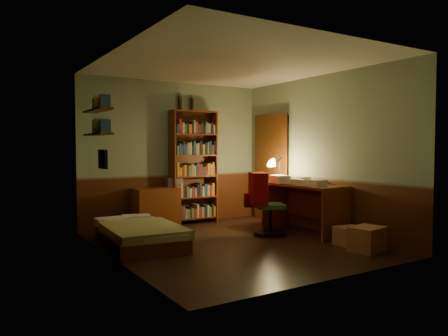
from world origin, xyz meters
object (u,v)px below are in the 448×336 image
mini_stereo (173,182)px  cardboard_box_b (349,236)px  cardboard_box_a (367,239)px  dresser (156,208)px  bed (139,227)px  bookshelf (194,167)px  office_chair (270,205)px  desk_lamp (280,164)px  desk (303,208)px

mini_stereo → cardboard_box_b: 3.25m
cardboard_box_a → cardboard_box_b: cardboard_box_a is taller
dresser → mini_stereo: size_ratio=2.71×
bed → bookshelf: bearing=44.0°
dresser → office_chair: size_ratio=0.81×
dresser → bookshelf: bearing=3.5°
mini_stereo → bookshelf: size_ratio=0.14×
office_chair → cardboard_box_b: 1.33m
dresser → office_chair: 2.03m
desk_lamp → office_chair: desk_lamp is taller
desk → bed: bearing=167.9°
desk_lamp → cardboard_box_b: 2.00m
desk → office_chair: (-0.58, 0.14, 0.08)m
desk → cardboard_box_b: desk is taller
bookshelf → cardboard_box_b: 3.12m
bed → desk_lamp: 2.84m
mini_stereo → cardboard_box_b: size_ratio=0.78×
office_chair → cardboard_box_b: bearing=-40.6°
mini_stereo → desk_lamp: 1.94m
desk → cardboard_box_a: (-0.15, -1.44, -0.24)m
dresser → cardboard_box_b: dresser is taller
bookshelf → cardboard_box_a: bearing=-72.2°
bed → cardboard_box_a: bearing=-33.0°
cardboard_box_a → mini_stereo: bearing=112.8°
bookshelf → cardboard_box_a: size_ratio=4.64×
desk → office_chair: bearing=166.6°
bed → desk: 2.69m
bookshelf → cardboard_box_b: bookshelf is taller
mini_stereo → desk: 2.38m
bookshelf → cardboard_box_b: size_ratio=5.58×
dresser → cardboard_box_b: 3.28m
desk_lamp → mini_stereo: bearing=143.9°
bed → mini_stereo: 1.75m
dresser → cardboard_box_a: 3.58m
dresser → bookshelf: (0.79, 0.08, 0.69)m
bookshelf → cardboard_box_b: (1.07, -2.79, -0.91)m
desk → mini_stereo: bearing=130.0°
dresser → desk: bearing=-44.1°
cardboard_box_a → desk: bearing=84.1°
dresser → desk: 2.53m
bookshelf → desk_lamp: 1.58m
bed → mini_stereo: (1.12, 1.23, 0.52)m
bed → bookshelf: size_ratio=0.84×
cardboard_box_b → bookshelf: bearing=110.9°
bed → office_chair: 2.11m
bed → bookshelf: (1.52, 1.19, 0.78)m
bed → desk_lamp: (2.70, 0.15, 0.85)m
dresser → bookshelf: size_ratio=0.38×
bed → cardboard_box_b: bearing=-25.8°
bookshelf → office_chair: (0.53, -1.62, -0.55)m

